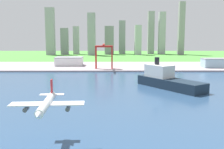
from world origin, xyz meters
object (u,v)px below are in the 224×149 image
Objects in this scene: port_crane_red at (104,50)px; airplane_landing at (47,104)px; cargo_ship at (167,80)px; warehouse_main at (69,61)px; warehouse_annex at (215,63)px.

airplane_landing is at bearing -93.84° from port_crane_red.
port_crane_red is (-70.87, 149.16, 23.21)m from cargo_ship.
warehouse_main is at bearing 124.28° from cargo_ship.
warehouse_main is 252.65m from warehouse_annex.
airplane_landing is 0.86× the size of port_crane_red.
cargo_ship is 166.77m from port_crane_red.
cargo_ship is 203.18m from warehouse_annex.
airplane_landing is at bearing -83.04° from warehouse_main.
port_crane_red is 189.33m from warehouse_annex.
port_crane_red is (20.46, 304.68, 9.58)m from airplane_landing.
cargo_ship is 238.57m from warehouse_main.
cargo_ship is 1.87× the size of warehouse_annex.
cargo_ship is at bearing 59.57° from airplane_landing.
warehouse_main is at bearing 142.94° from port_crane_red.
warehouse_main is (-134.38, 197.12, 1.49)m from cargo_ship.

